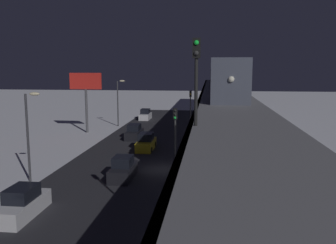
% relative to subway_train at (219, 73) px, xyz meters
% --- Properties ---
extents(ground_plane, '(240.00, 240.00, 0.00)m').
position_rel_subway_train_xyz_m(ground_plane, '(5.82, 29.77, -8.74)').
color(ground_plane, white).
extents(avenue_asphalt, '(11.00, 97.76, 0.01)m').
position_rel_subway_train_xyz_m(avenue_asphalt, '(10.35, 29.77, -8.73)').
color(avenue_asphalt, '#28282D').
rests_on(avenue_asphalt, ground_plane).
extents(elevated_railway, '(5.00, 97.76, 6.96)m').
position_rel_subway_train_xyz_m(elevated_railway, '(0.09, 29.77, -2.70)').
color(elevated_railway, slate).
rests_on(elevated_railway, ground_plane).
extents(subway_train, '(2.94, 74.07, 3.40)m').
position_rel_subway_train_xyz_m(subway_train, '(0.00, 0.00, 0.00)').
color(subway_train, '#4C5160').
rests_on(subway_train, elevated_railway).
extents(rail_signal, '(0.36, 0.41, 4.00)m').
position_rel_subway_train_xyz_m(rail_signal, '(2.12, 46.42, 0.95)').
color(rail_signal, black).
rests_on(rail_signal, elevated_railway).
extents(sedan_yellow, '(1.91, 4.78, 1.97)m').
position_rel_subway_train_xyz_m(sedan_yellow, '(8.95, 21.48, -7.95)').
color(sedan_yellow, gold).
rests_on(sedan_yellow, ground_plane).
extents(sedan_black, '(1.80, 4.65, 1.97)m').
position_rel_subway_train_xyz_m(sedan_black, '(11.75, 15.01, -7.94)').
color(sedan_black, black).
rests_on(sedan_black, ground_plane).
extents(sedan_black_2, '(1.80, 4.24, 1.97)m').
position_rel_subway_train_xyz_m(sedan_black_2, '(8.95, 33.00, -7.94)').
color(sedan_black_2, black).
rests_on(sedan_black_2, ground_plane).
extents(sedan_white, '(1.80, 4.78, 1.97)m').
position_rel_subway_train_xyz_m(sedan_white, '(13.55, 41.75, -7.94)').
color(sedan_white, silver).
rests_on(sedan_white, ground_plane).
extents(sedan_white_2, '(1.80, 4.34, 1.97)m').
position_rel_subway_train_xyz_m(sedan_white_2, '(13.55, -3.65, -7.94)').
color(sedan_white_2, silver).
rests_on(sedan_white_2, ground_plane).
extents(traffic_light_near, '(0.32, 0.44, 6.40)m').
position_rel_subway_train_xyz_m(traffic_light_near, '(4.25, 34.23, -4.54)').
color(traffic_light_near, '#2D2D2D').
rests_on(traffic_light_near, ground_plane).
extents(traffic_light_mid, '(0.32, 0.44, 6.40)m').
position_rel_subway_train_xyz_m(traffic_light_mid, '(4.25, 11.38, -4.54)').
color(traffic_light_mid, '#2D2D2D').
rests_on(traffic_light_mid, ground_plane).
extents(commercial_billboard, '(4.80, 0.36, 8.90)m').
position_rel_subway_train_xyz_m(commercial_billboard, '(19.75, 11.28, -1.91)').
color(commercial_billboard, '#4C4C51').
rests_on(commercial_billboard, ground_plane).
extents(street_lamp_near, '(1.35, 0.44, 7.65)m').
position_rel_subway_train_xyz_m(street_lamp_near, '(16.43, 34.77, -3.92)').
color(street_lamp_near, '#38383D').
rests_on(street_lamp_near, ground_plane).
extents(street_lamp_far, '(1.35, 0.44, 7.65)m').
position_rel_subway_train_xyz_m(street_lamp_far, '(16.43, 4.77, -3.92)').
color(street_lamp_far, '#38383D').
rests_on(street_lamp_far, ground_plane).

